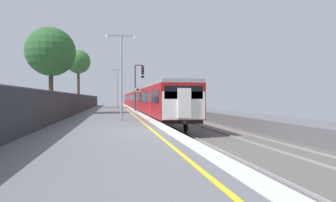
% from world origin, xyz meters
% --- Properties ---
extents(ground, '(17.40, 110.00, 1.21)m').
position_xyz_m(ground, '(2.64, 0.00, -0.61)').
color(ground, slate).
extents(commuter_train_at_platform, '(2.83, 58.66, 3.81)m').
position_xyz_m(commuter_train_at_platform, '(2.10, 33.35, 1.27)').
color(commuter_train_at_platform, maroon).
rests_on(commuter_train_at_platform, ground).
extents(signal_gantry, '(1.10, 0.24, 5.27)m').
position_xyz_m(signal_gantry, '(0.61, 19.94, 3.28)').
color(signal_gantry, '#47474C').
rests_on(signal_gantry, ground).
extents(speed_limit_sign, '(0.59, 0.08, 2.61)m').
position_xyz_m(speed_limit_sign, '(0.25, 15.47, 1.67)').
color(speed_limit_sign, '#59595B').
rests_on(speed_limit_sign, ground).
extents(platform_lamp_mid, '(2.00, 0.20, 5.69)m').
position_xyz_m(platform_lamp_mid, '(-1.56, 6.64, 3.36)').
color(platform_lamp_mid, '#93999E').
rests_on(platform_lamp_mid, ground).
extents(platform_lamp_far, '(2.00, 0.20, 5.35)m').
position_xyz_m(platform_lamp_far, '(-1.56, 25.85, 3.18)').
color(platform_lamp_far, '#93999E').
rests_on(platform_lamp_far, ground).
extents(platform_back_fence, '(0.07, 99.00, 1.88)m').
position_xyz_m(platform_back_fence, '(-5.45, -0.00, 0.98)').
color(platform_back_fence, '#282B2D').
rests_on(platform_back_fence, ground).
extents(background_tree_left, '(3.45, 3.45, 8.52)m').
position_xyz_m(background_tree_left, '(-7.10, 30.56, 6.66)').
color(background_tree_left, '#473323').
rests_on(background_tree_left, ground).
extents(background_tree_centre, '(4.53, 4.53, 8.08)m').
position_xyz_m(background_tree_centre, '(-7.80, 15.76, 5.71)').
color(background_tree_centre, '#473323').
rests_on(background_tree_centre, ground).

